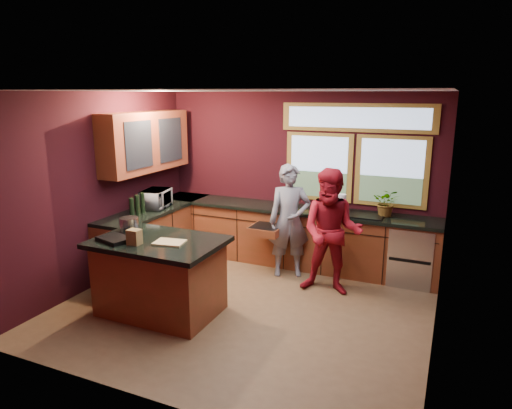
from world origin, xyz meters
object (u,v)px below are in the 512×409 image
Objects in this scene: island at (160,276)px; stock_pot at (129,224)px; cutting_board at (170,242)px; person_grey at (289,221)px; person_red at (332,232)px.

stock_pot is at bearing 164.74° from island.
cutting_board is 0.78m from stock_pot.
person_red is (0.73, -0.37, 0.02)m from person_grey.
island is at bearing -15.26° from stock_pot.
island is 0.80m from stock_pot.
cutting_board is (0.20, -0.05, 0.48)m from island.
person_red reaches higher than stock_pot.
person_grey reaches higher than cutting_board.
person_red is 7.17× the size of stock_pot.
island is 2.10m from person_grey.
island is 0.92× the size of person_grey.
person_grey is 7.00× the size of stock_pot.
person_grey reaches higher than stock_pot.
island is at bearing -146.13° from person_red.
person_grey is at bearing 45.69° from stock_pot.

